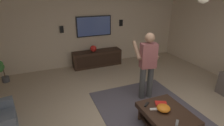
{
  "coord_description": "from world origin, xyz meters",
  "views": [
    {
      "loc": [
        -2.38,
        1.73,
        2.47
      ],
      "look_at": [
        1.19,
        0.27,
        0.92
      ],
      "focal_mm": 28.42,
      "sensor_mm": 36.0,
      "label": 1
    }
  ],
  "objects_px": {
    "media_console": "(97,58)",
    "bowl": "(163,108)",
    "remote_grey": "(177,123)",
    "remote_white": "(154,109)",
    "potted_plant_short": "(1,69)",
    "remote_black": "(146,104)",
    "book": "(161,104)",
    "tv": "(94,26)",
    "person_standing": "(147,63)",
    "coffee_table": "(166,116)",
    "wall_speaker_right": "(62,29)",
    "wall_speaker_left": "(121,23)",
    "vase_round": "(93,49)"
  },
  "relations": [
    {
      "from": "person_standing",
      "to": "vase_round",
      "type": "distance_m",
      "value": 2.48
    },
    {
      "from": "book",
      "to": "wall_speaker_right",
      "type": "relative_size",
      "value": 1.0
    },
    {
      "from": "remote_black",
      "to": "remote_grey",
      "type": "bearing_deg",
      "value": 68.43
    },
    {
      "from": "bowl",
      "to": "vase_round",
      "type": "distance_m",
      "value": 3.47
    },
    {
      "from": "coffee_table",
      "to": "wall_speaker_left",
      "type": "bearing_deg",
      "value": -11.83
    },
    {
      "from": "wall_speaker_left",
      "to": "wall_speaker_right",
      "type": "bearing_deg",
      "value": 90.0
    },
    {
      "from": "media_console",
      "to": "remote_white",
      "type": "xyz_separation_m",
      "value": [
        -3.38,
        -0.04,
        0.14
      ]
    },
    {
      "from": "potted_plant_short",
      "to": "bowl",
      "type": "distance_m",
      "value": 4.53
    },
    {
      "from": "wall_speaker_left",
      "to": "wall_speaker_right",
      "type": "xyz_separation_m",
      "value": [
        0.0,
        2.11,
        -0.08
      ]
    },
    {
      "from": "tv",
      "to": "person_standing",
      "type": "bearing_deg",
      "value": 10.17
    },
    {
      "from": "media_console",
      "to": "remote_white",
      "type": "bearing_deg",
      "value": 0.64
    },
    {
      "from": "tv",
      "to": "bowl",
      "type": "distance_m",
      "value": 3.83
    },
    {
      "from": "coffee_table",
      "to": "wall_speaker_left",
      "type": "height_order",
      "value": "wall_speaker_left"
    },
    {
      "from": "bowl",
      "to": "vase_round",
      "type": "bearing_deg",
      "value": 5.25
    },
    {
      "from": "tv",
      "to": "remote_grey",
      "type": "relative_size",
      "value": 8.16
    },
    {
      "from": "tv",
      "to": "wall_speaker_right",
      "type": "bearing_deg",
      "value": -90.69
    },
    {
      "from": "potted_plant_short",
      "to": "wall_speaker_right",
      "type": "distance_m",
      "value": 2.1
    },
    {
      "from": "tv",
      "to": "bowl",
      "type": "xyz_separation_m",
      "value": [
        -3.71,
        -0.18,
        -0.91
      ]
    },
    {
      "from": "bowl",
      "to": "remote_white",
      "type": "relative_size",
      "value": 1.67
    },
    {
      "from": "remote_black",
      "to": "wall_speaker_right",
      "type": "height_order",
      "value": "wall_speaker_right"
    },
    {
      "from": "wall_speaker_left",
      "to": "coffee_table",
      "type": "bearing_deg",
      "value": 168.17
    },
    {
      "from": "remote_white",
      "to": "wall_speaker_left",
      "type": "distance_m",
      "value": 3.9
    },
    {
      "from": "coffee_table",
      "to": "remote_grey",
      "type": "relative_size",
      "value": 6.67
    },
    {
      "from": "coffee_table",
      "to": "book",
      "type": "xyz_separation_m",
      "value": [
        0.23,
        -0.03,
        0.12
      ]
    },
    {
      "from": "remote_grey",
      "to": "remote_white",
      "type": "bearing_deg",
      "value": 63.99
    },
    {
      "from": "person_standing",
      "to": "remote_white",
      "type": "bearing_deg",
      "value": 165.15
    },
    {
      "from": "wall_speaker_left",
      "to": "remote_white",
      "type": "bearing_deg",
      "value": 164.82
    },
    {
      "from": "media_console",
      "to": "wall_speaker_right",
      "type": "xyz_separation_m",
      "value": [
        0.25,
        1.09,
        1.06
      ]
    },
    {
      "from": "coffee_table",
      "to": "vase_round",
      "type": "height_order",
      "value": "vase_round"
    },
    {
      "from": "wall_speaker_left",
      "to": "remote_black",
      "type": "bearing_deg",
      "value": 163.31
    },
    {
      "from": "tv",
      "to": "remote_black",
      "type": "height_order",
      "value": "tv"
    },
    {
      "from": "remote_black",
      "to": "remote_grey",
      "type": "xyz_separation_m",
      "value": [
        -0.65,
        -0.19,
        0.0
      ]
    },
    {
      "from": "media_console",
      "to": "bowl",
      "type": "height_order",
      "value": "media_console"
    },
    {
      "from": "coffee_table",
      "to": "wall_speaker_right",
      "type": "height_order",
      "value": "wall_speaker_right"
    },
    {
      "from": "remote_black",
      "to": "remote_grey",
      "type": "relative_size",
      "value": 1.0
    },
    {
      "from": "remote_black",
      "to": "book",
      "type": "relative_size",
      "value": 0.68
    },
    {
      "from": "bowl",
      "to": "remote_white",
      "type": "height_order",
      "value": "bowl"
    },
    {
      "from": "bowl",
      "to": "book",
      "type": "distance_m",
      "value": 0.19
    },
    {
      "from": "remote_black",
      "to": "media_console",
      "type": "bearing_deg",
      "value": -128.17
    },
    {
      "from": "book",
      "to": "remote_grey",
      "type": "bearing_deg",
      "value": -70.69
    },
    {
      "from": "potted_plant_short",
      "to": "remote_grey",
      "type": "bearing_deg",
      "value": -139.75
    },
    {
      "from": "coffee_table",
      "to": "book",
      "type": "height_order",
      "value": "book"
    },
    {
      "from": "coffee_table",
      "to": "bowl",
      "type": "xyz_separation_m",
      "value": [
        0.05,
        0.05,
        0.16
      ]
    },
    {
      "from": "remote_grey",
      "to": "wall_speaker_right",
      "type": "relative_size",
      "value": 0.68
    },
    {
      "from": "remote_black",
      "to": "remote_grey",
      "type": "distance_m",
      "value": 0.68
    },
    {
      "from": "potted_plant_short",
      "to": "coffee_table",
      "type": "bearing_deg",
      "value": -136.63
    },
    {
      "from": "media_console",
      "to": "wall_speaker_right",
      "type": "height_order",
      "value": "wall_speaker_right"
    },
    {
      "from": "tv",
      "to": "remote_white",
      "type": "xyz_separation_m",
      "value": [
        -3.62,
        -0.04,
        -0.96
      ]
    },
    {
      "from": "media_console",
      "to": "tv",
      "type": "xyz_separation_m",
      "value": [
        0.24,
        0.0,
        1.09
      ]
    },
    {
      "from": "wall_speaker_right",
      "to": "wall_speaker_left",
      "type": "bearing_deg",
      "value": -90.0
    }
  ]
}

